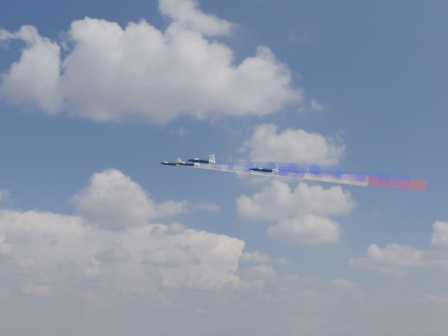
{
  "coord_description": "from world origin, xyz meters",
  "views": [
    {
      "loc": [
        15.25,
        -148.19,
        78.25
      ],
      "look_at": [
        15.72,
        7.49,
        128.75
      ],
      "focal_mm": 39.49,
      "sensor_mm": 36.0,
      "label": 1
    }
  ],
  "objects": [
    {
      "name": "jet_inner_left",
      "position": [
        4.02,
        3.02,
        128.56
      ],
      "size": [
        13.21,
        12.54,
        6.34
      ],
      "primitive_type": null,
      "rotation": [
        0.23,
        -0.18,
        1.0
      ],
      "color": "black"
    },
    {
      "name": "trail_rear_right",
      "position": [
        58.41,
        -3.87,
        121.12
      ],
      "size": [
        32.08,
        21.39,
        11.88
      ],
      "primitive_type": null,
      "rotation": [
        0.23,
        -0.18,
        1.0
      ],
      "color": "red"
    },
    {
      "name": "trail_center_third",
      "position": [
        40.89,
        -6.71,
        121.64
      ],
      "size": [
        32.08,
        21.39,
        11.88
      ],
      "primitive_type": null,
      "rotation": [
        0.23,
        -0.18,
        1.0
      ],
      "color": "white"
    },
    {
      "name": "trail_outer_right",
      "position": [
        53.94,
        10.88,
        126.67
      ],
      "size": [
        32.08,
        21.39,
        11.88
      ],
      "primitive_type": null,
      "rotation": [
        0.23,
        -0.18,
        1.0
      ],
      "color": "red"
    },
    {
      "name": "jet_rear_left",
      "position": [
        27.26,
        -12.45,
        121.65
      ],
      "size": [
        13.21,
        12.54,
        6.34
      ],
      "primitive_type": null,
      "rotation": [
        0.23,
        -0.18,
        1.0
      ],
      "color": "black"
    },
    {
      "name": "jet_rear_right",
      "position": [
        39.67,
        7.2,
        126.15
      ],
      "size": [
        13.21,
        12.54,
        6.34
      ],
      "primitive_type": null,
      "rotation": [
        0.23,
        -0.18,
        1.0
      ],
      "color": "black"
    },
    {
      "name": "jet_inner_right",
      "position": [
        16.21,
        20.5,
        132.73
      ],
      "size": [
        13.21,
        12.54,
        6.34
      ],
      "primitive_type": null,
      "rotation": [
        0.23,
        -0.18,
        1.0
      ],
      "color": "black"
    },
    {
      "name": "jet_outer_left",
      "position": [
        9.2,
        -15.99,
        123.16
      ],
      "size": [
        13.21,
        12.54,
        6.34
      ],
      "primitive_type": null,
      "rotation": [
        0.23,
        -0.18,
        1.0
      ],
      "color": "black"
    },
    {
      "name": "trail_inner_left",
      "position": [
        22.76,
        -8.05,
        123.53
      ],
      "size": [
        32.08,
        21.39,
        11.88
      ],
      "primitive_type": null,
      "rotation": [
        0.23,
        -0.18,
        1.0
      ],
      "color": "#1A29E4"
    },
    {
      "name": "trail_inner_right",
      "position": [
        34.96,
        9.43,
        127.71
      ],
      "size": [
        32.08,
        21.39,
        11.88
      ],
      "primitive_type": null,
      "rotation": [
        0.23,
        -0.18,
        1.0
      ],
      "color": "red"
    },
    {
      "name": "jet_outer_right",
      "position": [
        35.19,
        21.95,
        131.69
      ],
      "size": [
        13.21,
        12.54,
        6.34
      ],
      "primitive_type": null,
      "rotation": [
        0.23,
        -0.18,
        1.0
      ],
      "color": "black"
    },
    {
      "name": "trail_rear_left",
      "position": [
        46.0,
        -23.53,
        116.63
      ],
      "size": [
        32.08,
        21.39,
        11.88
      ],
      "primitive_type": null,
      "rotation": [
        0.23,
        -0.18,
        1.0
      ],
      "color": "#1A29E4"
    },
    {
      "name": "trail_lead",
      "position": [
        15.71,
        5.77,
        128.27
      ],
      "size": [
        32.08,
        21.39,
        11.88
      ],
      "primitive_type": null,
      "rotation": [
        0.23,
        -0.18,
        1.0
      ],
      "color": "white"
    },
    {
      "name": "jet_center_third",
      "position": [
        22.15,
        4.37,
        126.67
      ],
      "size": [
        13.21,
        12.54,
        6.34
      ],
      "primitive_type": null,
      "rotation": [
        0.23,
        -0.18,
        1.0
      ],
      "color": "black"
    },
    {
      "name": "trail_outer_left",
      "position": [
        27.95,
        -27.06,
        118.14
      ],
      "size": [
        32.08,
        21.39,
        11.88
      ],
      "primitive_type": null,
      "rotation": [
        0.23,
        -0.18,
        1.0
      ],
      "color": "#1A29E4"
    },
    {
      "name": "jet_lead",
      "position": [
        -3.03,
        16.84,
        133.29
      ],
      "size": [
        13.21,
        12.54,
        6.34
      ],
      "primitive_type": null,
      "rotation": [
        0.23,
        -0.18,
        1.0
      ],
      "color": "black"
    }
  ]
}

